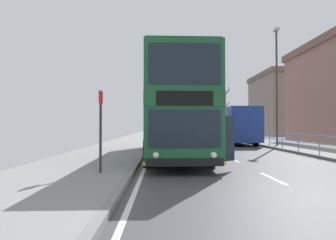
% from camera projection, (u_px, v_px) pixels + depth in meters
% --- Properties ---
extents(ground, '(15.80, 140.00, 0.20)m').
position_uv_depth(ground, '(285.00, 199.00, 6.15)').
color(ground, '#434348').
extents(double_decker_bus_main, '(3.43, 11.57, 4.41)m').
position_uv_depth(double_decker_bus_main, '(174.00, 111.00, 14.69)').
color(double_decker_bus_main, '#19512D').
rests_on(double_decker_bus_main, ground).
extents(background_bus_far_lane, '(2.72, 10.11, 3.03)m').
position_uv_depth(background_bus_far_lane, '(231.00, 125.00, 26.34)').
color(background_bus_far_lane, navy).
rests_on(background_bus_far_lane, ground).
extents(pedestrian_railing_far_kerb, '(0.05, 33.47, 0.98)m').
position_uv_depth(pedestrian_railing_far_kerb, '(255.00, 135.00, 24.46)').
color(pedestrian_railing_far_kerb, '#598CC6').
rests_on(pedestrian_railing_far_kerb, ground).
extents(bus_stop_sign_near, '(0.08, 0.44, 2.51)m').
position_uv_depth(bus_stop_sign_near, '(101.00, 122.00, 8.98)').
color(bus_stop_sign_near, '#2D2D33').
rests_on(bus_stop_sign_near, ground).
extents(street_lamp_far_side, '(0.28, 0.60, 8.63)m').
position_uv_depth(street_lamp_far_side, '(277.00, 78.00, 21.55)').
color(street_lamp_far_side, '#38383D').
rests_on(street_lamp_far_side, ground).
extents(bare_tree_far_00, '(2.44, 1.08, 7.31)m').
position_uv_depth(bare_tree_far_00, '(223.00, 112.00, 44.00)').
color(bare_tree_far_00, brown).
rests_on(bare_tree_far_00, ground).
extents(background_building_01, '(10.76, 11.94, 9.68)m').
position_uv_depth(background_building_01, '(292.00, 105.00, 45.72)').
color(background_building_01, slate).
rests_on(background_building_01, ground).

